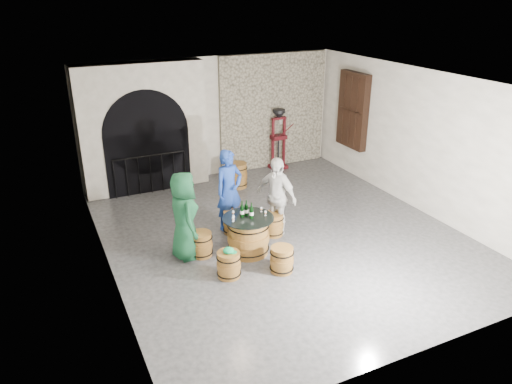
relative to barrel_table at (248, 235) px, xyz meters
name	(u,v)px	position (x,y,z in m)	size (l,w,h in m)	color
ground	(282,234)	(0.95, 0.39, -0.38)	(8.00, 8.00, 0.00)	#303032
wall_back	(212,118)	(0.95, 4.39, 1.22)	(8.00, 8.00, 0.00)	silver
wall_front	(430,256)	(0.95, -3.61, 1.22)	(8.00, 8.00, 0.00)	silver
wall_left	(102,192)	(-2.55, 0.39, 1.22)	(8.00, 8.00, 0.00)	silver
wall_right	(419,141)	(4.45, 0.39, 1.22)	(8.00, 8.00, 0.00)	silver
ceiling	(285,81)	(0.95, 0.39, 2.82)	(8.00, 8.00, 0.00)	beige
stone_facing_panel	(273,111)	(2.75, 4.33, 1.22)	(3.20, 0.12, 3.18)	#A89F86
arched_opening	(144,129)	(-0.95, 4.13, 1.20)	(3.10, 0.60, 3.19)	silver
shuttered_window	(353,110)	(4.33, 2.79, 1.42)	(0.23, 1.10, 2.00)	black
barrel_table	(248,235)	(0.00, 0.00, 0.00)	(0.99, 0.99, 0.76)	brown
barrel_stool_left	(201,244)	(-0.86, 0.29, -0.14)	(0.45, 0.45, 0.49)	brown
barrel_stool_far	(233,222)	(0.07, 0.91, -0.14)	(0.45, 0.45, 0.49)	brown
barrel_stool_right	(273,224)	(0.79, 0.47, -0.14)	(0.45, 0.45, 0.49)	brown
barrel_stool_near_right	(282,260)	(0.27, -0.87, -0.14)	(0.45, 0.45, 0.49)	brown
barrel_stool_near_left	(229,265)	(-0.67, -0.62, -0.14)	(0.45, 0.45, 0.49)	brown
green_cap	(229,251)	(-0.67, -0.62, 0.15)	(0.24, 0.19, 0.11)	#0D9553
person_green	(184,216)	(-1.14, 0.39, 0.48)	(0.84, 0.55, 1.73)	#124226
person_blue	(229,190)	(0.08, 1.15, 0.50)	(0.64, 0.42, 1.76)	navy
person_white	(276,196)	(0.87, 0.52, 0.46)	(0.99, 0.41, 1.69)	silver
wine_bottle_left	(242,211)	(-0.09, 0.07, 0.52)	(0.08, 0.08, 0.32)	black
wine_bottle_center	(251,212)	(0.04, -0.05, 0.52)	(0.08, 0.08, 0.32)	black
wine_bottle_right	(246,210)	(0.00, 0.09, 0.52)	(0.08, 0.08, 0.32)	black
tasting_glass_a	(233,219)	(-0.33, -0.03, 0.43)	(0.05, 0.05, 0.10)	#B15E22
tasting_glass_b	(261,209)	(0.34, 0.13, 0.43)	(0.05, 0.05, 0.10)	#B15E22
tasting_glass_c	(233,213)	(-0.22, 0.21, 0.43)	(0.05, 0.05, 0.10)	#B15E22
tasting_glass_d	(251,210)	(0.14, 0.19, 0.43)	(0.05, 0.05, 0.10)	#B15E22
tasting_glass_e	(265,213)	(0.34, -0.06, 0.43)	(0.05, 0.05, 0.10)	#B15E22
tasting_glass_f	(233,218)	(-0.30, 0.02, 0.43)	(0.05, 0.05, 0.10)	#B15E22
side_barrel	(238,175)	(1.17, 3.22, -0.05)	(0.49, 0.49, 0.66)	brown
corking_press	(279,135)	(2.79, 4.06, 0.62)	(0.71, 0.40, 1.71)	#4C0C15
control_box	(282,120)	(3.00, 4.25, 0.97)	(0.18, 0.10, 0.22)	silver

